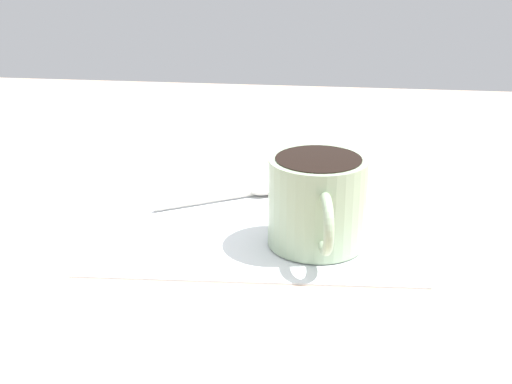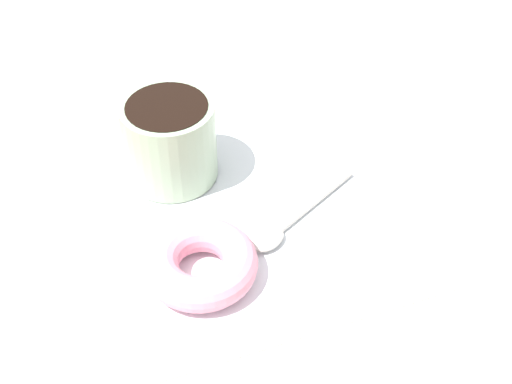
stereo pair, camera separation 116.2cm
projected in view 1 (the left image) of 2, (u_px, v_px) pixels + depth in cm
name	position (u px, v px, depth cm)	size (l,w,h in cm)	color
ground_plane	(258.00, 225.00, 73.76)	(120.00, 120.00, 2.00)	tan
napkin	(256.00, 211.00, 74.17)	(30.56, 30.56, 0.30)	white
coffee_cup	(317.00, 201.00, 64.98)	(12.19, 9.01, 8.35)	#9EB793
donut	(326.00, 177.00, 78.95)	(9.94, 9.94, 3.12)	pink
spoon	(246.00, 193.00, 77.51)	(8.54, 13.05, 0.90)	#B7B2A8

